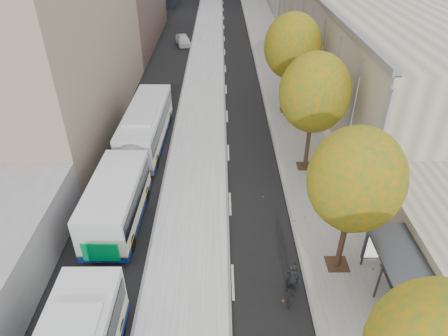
{
  "coord_description": "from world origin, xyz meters",
  "views": [
    {
      "loc": [
        -2.19,
        -0.97,
        15.09
      ],
      "look_at": [
        -2.01,
        18.14,
        2.5
      ],
      "focal_mm": 32.0,
      "sensor_mm": 36.0,
      "label": 1
    }
  ],
  "objects_px": {
    "cyclist": "(291,285)",
    "distant_car": "(183,40)",
    "bus_far": "(136,152)",
    "bus_shelter": "(405,265)"
  },
  "relations": [
    {
      "from": "bus_far",
      "to": "distant_car",
      "type": "relative_size",
      "value": 4.31
    },
    {
      "from": "bus_shelter",
      "to": "cyclist",
      "type": "relative_size",
      "value": 2.01
    },
    {
      "from": "cyclist",
      "to": "distant_car",
      "type": "height_order",
      "value": "cyclist"
    },
    {
      "from": "bus_far",
      "to": "distant_car",
      "type": "distance_m",
      "value": 29.44
    },
    {
      "from": "cyclist",
      "to": "distant_car",
      "type": "bearing_deg",
      "value": 116.2
    },
    {
      "from": "bus_shelter",
      "to": "distant_car",
      "type": "height_order",
      "value": "bus_shelter"
    },
    {
      "from": "bus_shelter",
      "to": "bus_far",
      "type": "distance_m",
      "value": 17.13
    },
    {
      "from": "distant_car",
      "to": "bus_far",
      "type": "bearing_deg",
      "value": -106.07
    },
    {
      "from": "bus_shelter",
      "to": "bus_far",
      "type": "height_order",
      "value": "bus_far"
    },
    {
      "from": "cyclist",
      "to": "distant_car",
      "type": "relative_size",
      "value": 0.55
    }
  ]
}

